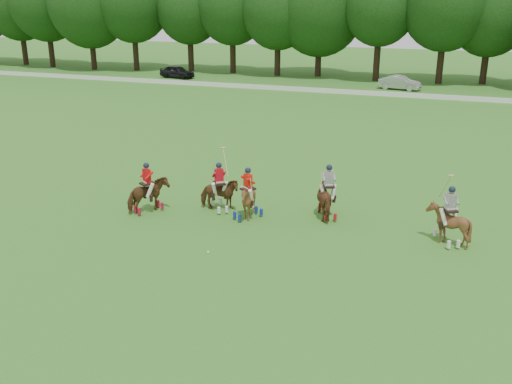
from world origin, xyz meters
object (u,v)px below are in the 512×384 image
(car_mid, at_px, (400,83))
(polo_red_c, at_px, (248,201))
(polo_red_a, at_px, (148,195))
(polo_ball, at_px, (208,252))
(car_left, at_px, (177,72))
(polo_stripe_a, at_px, (328,198))
(polo_stripe_b, at_px, (448,223))
(polo_red_b, at_px, (219,194))

(car_mid, distance_m, polo_red_c, 37.88)
(polo_red_a, distance_m, polo_ball, 5.18)
(car_mid, bearing_deg, polo_red_c, -173.18)
(car_mid, relative_size, polo_red_a, 1.85)
(polo_red_a, bearing_deg, car_mid, 80.80)
(car_left, height_order, polo_stripe_a, polo_stripe_a)
(car_mid, xyz_separation_m, polo_red_a, (-6.26, -38.62, 0.12))
(polo_stripe_b, bearing_deg, polo_stripe_a, 167.02)
(polo_red_b, xyz_separation_m, polo_stripe_a, (4.63, 0.84, 0.07))
(car_left, height_order, polo_stripe_b, polo_stripe_b)
(polo_red_b, height_order, polo_stripe_a, polo_red_b)
(polo_red_a, relative_size, polo_stripe_a, 0.96)
(polo_red_a, bearing_deg, polo_stripe_b, 4.47)
(polo_stripe_a, bearing_deg, polo_stripe_b, -12.98)
(polo_red_a, distance_m, polo_red_c, 4.40)
(polo_red_b, bearing_deg, car_left, 119.89)
(polo_ball, bearing_deg, polo_stripe_b, 25.64)
(car_mid, bearing_deg, polo_red_a, -179.47)
(polo_red_a, relative_size, polo_red_b, 0.82)
(car_left, bearing_deg, polo_stripe_a, -133.36)
(polo_stripe_a, distance_m, polo_stripe_b, 5.03)
(polo_red_c, bearing_deg, polo_red_b, 162.64)
(polo_red_a, distance_m, polo_stripe_b, 12.39)
(polo_stripe_b, bearing_deg, polo_red_a, -175.53)
(polo_red_c, bearing_deg, polo_ball, -92.34)
(car_left, height_order, car_mid, car_left)
(polo_red_b, relative_size, polo_red_c, 1.21)
(polo_ball, bearing_deg, car_left, 118.78)
(polo_red_c, relative_size, polo_ball, 24.95)
(polo_ball, bearing_deg, polo_red_a, 144.74)
(polo_red_c, bearing_deg, car_left, 121.28)
(polo_red_a, xyz_separation_m, polo_stripe_a, (7.45, 2.10, 0.04))
(car_left, height_order, polo_red_c, polo_red_c)
(polo_red_c, height_order, polo_ball, polo_red_c)
(car_left, bearing_deg, polo_red_b, -139.03)
(polo_red_a, relative_size, polo_stripe_b, 0.79)
(polo_red_a, bearing_deg, car_left, 115.78)
(polo_red_c, xyz_separation_m, polo_stripe_a, (3.12, 1.31, 0.04))
(car_left, relative_size, polo_red_b, 1.53)
(car_mid, distance_m, polo_red_a, 39.12)
(polo_red_b, height_order, polo_ball, polo_red_b)
(car_left, relative_size, car_mid, 1.01)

